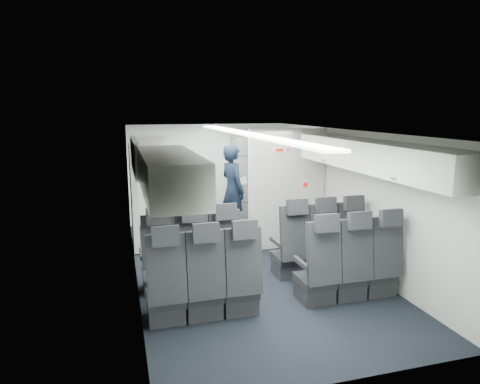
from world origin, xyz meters
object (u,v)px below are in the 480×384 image
seat_row_mid (280,278)px  carry_on_bag (151,157)px  galley_unit (253,179)px  boarding_door (134,196)px  seat_row_front (258,254)px  flight_attendant (233,190)px

seat_row_mid → carry_on_bag: 2.46m
galley_unit → carry_on_bag: carry_on_bag is taller
galley_unit → boarding_door: (-2.59, -1.17, 0.00)m
seat_row_mid → carry_on_bag: (-1.42, 1.42, 1.41)m
seat_row_front → carry_on_bag: size_ratio=8.13×
seat_row_front → carry_on_bag: 2.07m
seat_row_front → boarding_door: (-1.64, 2.09, 0.55)m
seat_row_mid → boarding_door: (-1.64, 2.99, 0.55)m
carry_on_bag → seat_row_front: bearing=-37.1°
flight_attendant → carry_on_bag: (-1.67, -1.81, 0.91)m
seat_row_front → flight_attendant: bearing=83.9°
boarding_door → carry_on_bag: (0.21, -1.56, 0.85)m
boarding_door → flight_attendant: boarding_door is taller
flight_attendant → galley_unit: bearing=-51.7°
boarding_door → carry_on_bag: bearing=-82.2°
galley_unit → boarding_door: 2.84m
flight_attendant → seat_row_front: bearing=159.4°
flight_attendant → carry_on_bag: carry_on_bag is taller
seat_row_front → boarding_door: boarding_door is taller
seat_row_mid → carry_on_bag: bearing=135.0°
galley_unit → boarding_door: bearing=-155.7°
seat_row_front → flight_attendant: size_ratio=1.84×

